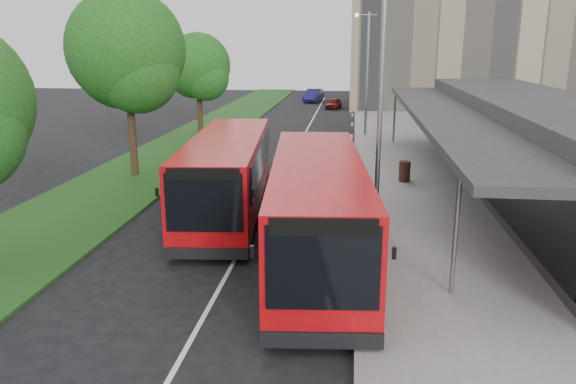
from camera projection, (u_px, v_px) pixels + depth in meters
name	position (u px, v px, depth m)	size (l,w,h in m)	color
ground	(242.00, 247.00, 17.60)	(120.00, 120.00, 0.00)	black
pavement	(394.00, 141.00, 36.12)	(5.00, 80.00, 0.15)	gray
grass_verge	(197.00, 138.00, 37.56)	(5.00, 80.00, 0.10)	#1C4F19
lane_centre_line	(293.00, 155.00, 32.00)	(0.12, 70.00, 0.01)	silver
kerb_dashes	(351.00, 144.00, 35.48)	(0.12, 56.00, 0.01)	silver
office_block	(467.00, 13.00, 54.06)	(22.00, 12.00, 18.00)	tan
station_building	(532.00, 145.00, 23.56)	(7.70, 26.00, 4.00)	#29292B
tree_mid	(127.00, 57.00, 25.64)	(5.36, 5.36, 8.62)	#322314
tree_far	(198.00, 70.00, 37.44)	(4.33, 4.33, 6.90)	#322314
lamp_post_near	(378.00, 91.00, 17.85)	(1.44, 0.28, 8.00)	gray
lamp_post_far	(366.00, 66.00, 37.05)	(1.44, 0.28, 8.00)	gray
bus_main	(317.00, 211.00, 16.12)	(3.57, 10.79, 3.00)	red
bus_second	(228.00, 175.00, 20.66)	(3.52, 10.45, 2.91)	red
litter_bin	(405.00, 171.00, 25.24)	(0.51, 0.51, 0.92)	#382017
bollard	(380.00, 137.00, 34.64)	(0.14, 0.14, 0.87)	#FFB40D
car_near	(334.00, 103.00, 54.56)	(1.23, 3.05, 1.04)	#510F0B
car_far	(314.00, 95.00, 60.83)	(1.46, 4.18, 1.38)	navy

